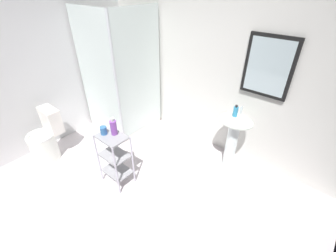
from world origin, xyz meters
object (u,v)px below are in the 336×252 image
object	(u,v)px
shower_stall	(124,104)
toilet	(46,140)
hand_soap_bottle	(236,111)
storage_cart	(115,156)
rinse_cup	(104,130)
conditioner_bottle_purple	(114,127)
pedestal_sink	(234,131)

from	to	relation	value
shower_stall	toilet	xyz separation A→B (m)	(-0.26, -1.28, -0.15)
hand_soap_bottle	toilet	bearing A→B (deg)	-143.32
toilet	hand_soap_bottle	distance (m)	2.72
storage_cart	rinse_cup	size ratio (longest dim) A/B	7.55
toilet	conditioner_bottle_purple	xyz separation A→B (m)	(1.18, 0.40, 0.52)
shower_stall	conditioner_bottle_purple	world-z (taller)	shower_stall
hand_soap_bottle	conditioner_bottle_purple	world-z (taller)	hand_soap_bottle
pedestal_sink	toilet	distance (m)	2.69
rinse_cup	pedestal_sink	bearing A→B (deg)	49.83
shower_stall	toilet	bearing A→B (deg)	-101.60
storage_cart	conditioner_bottle_purple	size ratio (longest dim) A/B	3.32
shower_stall	storage_cart	world-z (taller)	shower_stall
pedestal_sink	hand_soap_bottle	world-z (taller)	hand_soap_bottle
rinse_cup	conditioner_bottle_purple	bearing A→B (deg)	39.27
shower_stall	storage_cart	bearing A→B (deg)	-45.54
hand_soap_bottle	conditioner_bottle_purple	size ratio (longest dim) A/B	0.71
toilet	hand_soap_bottle	bearing A→B (deg)	36.68
pedestal_sink	toilet	world-z (taller)	pedestal_sink
toilet	conditioner_bottle_purple	distance (m)	1.35
hand_soap_bottle	rinse_cup	world-z (taller)	hand_soap_bottle
shower_stall	conditioner_bottle_purple	bearing A→B (deg)	-44.05
pedestal_sink	conditioner_bottle_purple	xyz separation A→B (m)	(-0.98, -1.19, 0.26)
shower_stall	hand_soap_bottle	distance (m)	1.94
storage_cart	hand_soap_bottle	xyz separation A→B (m)	(0.95, 1.24, 0.44)
shower_stall	rinse_cup	bearing A→B (deg)	-49.71
shower_stall	rinse_cup	size ratio (longest dim) A/B	20.40
hand_soap_bottle	rinse_cup	bearing A→B (deg)	-129.72
toilet	storage_cart	distance (m)	1.24
conditioner_bottle_purple	shower_stall	bearing A→B (deg)	135.95
pedestal_sink	toilet	xyz separation A→B (m)	(-2.15, -1.59, -0.26)
storage_cart	conditioner_bottle_purple	world-z (taller)	conditioner_bottle_purple
shower_stall	toilet	size ratio (longest dim) A/B	2.63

